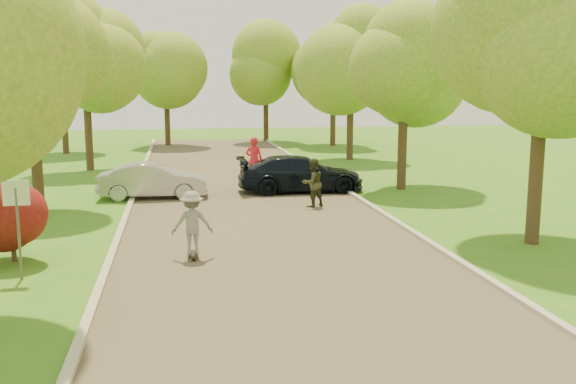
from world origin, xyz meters
TOP-DOWN VIEW (x-y plane):
  - ground at (0.00, 0.00)m, footprint 100.00×100.00m
  - road at (0.00, 8.00)m, footprint 8.00×60.00m
  - curb_left at (-4.05, 8.00)m, footprint 0.18×60.00m
  - curb_right at (4.05, 8.00)m, footprint 0.18×60.00m
  - street_sign at (-5.80, 4.00)m, footprint 0.55×0.06m
  - red_shrub at (-6.30, 5.50)m, footprint 1.70×1.70m
  - tree_l_midb at (-6.81, 12.00)m, footprint 4.30×4.20m
  - tree_l_far at (-6.39, 22.00)m, footprint 4.92×4.80m
  - tree_r_mida at (7.02, 5.00)m, footprint 5.13×5.00m
  - tree_r_midb at (6.60, 14.00)m, footprint 4.51×4.40m
  - tree_r_far at (7.23, 24.00)m, footprint 5.33×5.20m
  - tree_bg_a at (-8.78, 30.00)m, footprint 5.12×5.00m
  - tree_bg_b at (8.22, 32.00)m, footprint 5.12×5.00m
  - tree_bg_c at (-2.79, 34.00)m, footprint 4.92×4.80m
  - tree_bg_d at (4.22, 36.00)m, footprint 5.12×5.00m
  - silver_sedan at (-3.30, 13.60)m, footprint 4.00×1.54m
  - dark_sedan at (2.30, 14.05)m, footprint 4.90×2.04m
  - longboard at (-2.10, 5.06)m, footprint 0.25×0.80m
  - skateboarder at (-2.10, 5.06)m, footprint 1.02×0.61m
  - person_striped at (0.78, 16.50)m, footprint 0.83×0.67m
  - person_olive at (2.11, 10.92)m, footprint 1.01×0.92m

SIDE VIEW (x-z plane):
  - ground at x=0.00m, z-range 0.00..0.00m
  - road at x=0.00m, z-range 0.00..0.01m
  - curb_left at x=-4.05m, z-range 0.00..0.12m
  - curb_right at x=4.05m, z-range 0.00..0.12m
  - longboard at x=-2.10m, z-range 0.04..0.13m
  - silver_sedan at x=-3.30m, z-range 0.00..1.30m
  - dark_sedan at x=2.30m, z-range 0.00..1.41m
  - person_olive at x=2.11m, z-range 0.00..1.67m
  - skateboarder at x=-2.10m, z-range 0.10..1.65m
  - person_striped at x=0.78m, z-range 0.00..1.97m
  - red_shrub at x=-6.30m, z-range 0.12..2.07m
  - street_sign at x=-5.80m, z-range 0.48..2.65m
  - tree_l_midb at x=-6.81m, z-range 1.28..7.89m
  - tree_r_midb at x=6.60m, z-range 1.38..8.38m
  - tree_bg_c at x=-2.79m, z-range 1.35..8.69m
  - tree_bg_a at x=-8.78m, z-range 1.45..9.18m
  - tree_bg_d at x=4.22m, z-range 1.45..9.18m
  - tree_l_far at x=-6.39m, z-range 1.57..9.36m
  - tree_r_mida at x=7.02m, z-range 1.56..9.51m
  - tree_bg_b at x=8.22m, z-range 1.56..9.51m
  - tree_r_far at x=7.23m, z-range 1.66..10.00m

